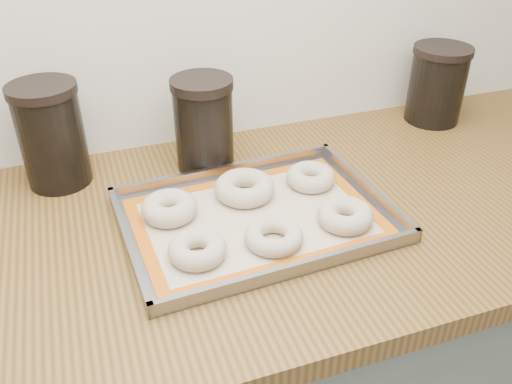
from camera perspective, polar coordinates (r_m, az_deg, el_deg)
name	(u,v)px	position (r m, az deg, el deg)	size (l,w,h in m)	color
cabinet	(300,368)	(1.34, 4.70, -18.03)	(3.00, 0.65, 0.86)	slate
countertop	(311,211)	(1.03, 5.82, -1.97)	(3.06, 0.68, 0.04)	brown
baking_tray	(256,217)	(0.96, 0.00, -2.67)	(0.48, 0.35, 0.03)	gray
baking_mat	(256,218)	(0.96, 0.00, -2.76)	(0.43, 0.31, 0.00)	#C6B793
bagel_front_left	(197,249)	(0.87, -6.19, -6.01)	(0.09, 0.09, 0.03)	#BCAB92
bagel_front_mid	(274,236)	(0.89, 1.89, -4.66)	(0.10, 0.10, 0.03)	#BCAB92
bagel_front_right	(345,215)	(0.95, 9.37, -2.45)	(0.10, 0.10, 0.03)	#BCAB92
bagel_back_left	(169,208)	(0.96, -9.11, -1.68)	(0.10, 0.10, 0.04)	#BCAB92
bagel_back_mid	(245,188)	(1.01, -1.21, 0.45)	(0.11, 0.11, 0.04)	#BCAB92
bagel_back_right	(311,177)	(1.05, 5.76, 1.58)	(0.09, 0.09, 0.03)	#BCAB92
canister_left	(52,135)	(1.09, -20.72, 5.65)	(0.13, 0.13, 0.20)	black
canister_mid	(204,124)	(1.09, -5.52, 7.18)	(0.12, 0.12, 0.19)	black
canister_right	(437,84)	(1.35, 18.52, 10.71)	(0.13, 0.13, 0.18)	black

